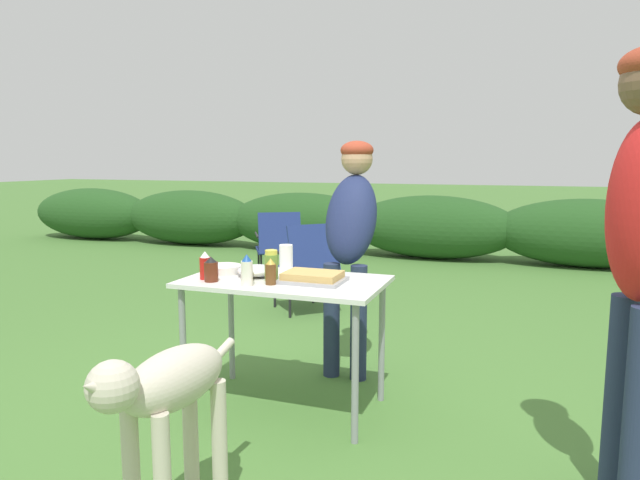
% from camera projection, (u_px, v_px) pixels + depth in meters
% --- Properties ---
extents(ground_plane, '(60.00, 60.00, 0.00)m').
position_uv_depth(ground_plane, '(286.00, 406.00, 3.25)').
color(ground_plane, '#477533').
extents(shrub_hedge, '(14.40, 0.90, 0.90)m').
position_uv_depth(shrub_hedge, '(433.00, 227.00, 8.08)').
color(shrub_hedge, '#234C1E').
rests_on(shrub_hedge, ground).
extents(folding_table, '(1.10, 0.64, 0.74)m').
position_uv_depth(folding_table, '(285.00, 293.00, 3.16)').
color(folding_table, silver).
rests_on(folding_table, ground).
extents(food_tray, '(0.34, 0.25, 0.06)m').
position_uv_depth(food_tray, '(313.00, 277.00, 3.07)').
color(food_tray, '#9E9EA3').
rests_on(food_tray, folding_table).
extents(plate_stack, '(0.21, 0.21, 0.05)m').
position_uv_depth(plate_stack, '(224.00, 269.00, 3.32)').
color(plate_stack, white).
rests_on(plate_stack, folding_table).
extents(mixing_bowl, '(0.22, 0.22, 0.06)m').
position_uv_depth(mixing_bowl, '(256.00, 271.00, 3.23)').
color(mixing_bowl, silver).
rests_on(mixing_bowl, folding_table).
extents(paper_cup_stack, '(0.08, 0.08, 0.16)m').
position_uv_depth(paper_cup_stack, '(286.00, 258.00, 3.38)').
color(paper_cup_stack, white).
rests_on(paper_cup_stack, folding_table).
extents(bbq_sauce_bottle, '(0.08, 0.08, 0.14)m').
position_uv_depth(bbq_sauce_bottle, '(211.00, 270.00, 3.09)').
color(bbq_sauce_bottle, '#562314').
rests_on(bbq_sauce_bottle, folding_table).
extents(beer_bottle, '(0.06, 0.06, 0.14)m').
position_uv_depth(beer_bottle, '(271.00, 272.00, 3.01)').
color(beer_bottle, brown).
rests_on(beer_bottle, folding_table).
extents(mustard_bottle, '(0.06, 0.06, 0.15)m').
position_uv_depth(mustard_bottle, '(247.00, 269.00, 3.08)').
color(mustard_bottle, yellow).
rests_on(mustard_bottle, folding_table).
extents(mayo_bottle, '(0.06, 0.06, 0.17)m').
position_uv_depth(mayo_bottle, '(247.00, 271.00, 2.98)').
color(mayo_bottle, silver).
rests_on(mayo_bottle, folding_table).
extents(ketchup_bottle, '(0.06, 0.06, 0.16)m').
position_uv_depth(ketchup_bottle, '(205.00, 266.00, 3.15)').
color(ketchup_bottle, red).
rests_on(ketchup_bottle, folding_table).
extents(relish_jar, '(0.07, 0.07, 0.17)m').
position_uv_depth(relish_jar, '(271.00, 266.00, 3.11)').
color(relish_jar, olive).
rests_on(relish_jar, folding_table).
extents(standing_person_in_red_jacket, '(0.34, 0.45, 1.52)m').
position_uv_depth(standing_person_in_red_jacket, '(351.00, 229.00, 3.66)').
color(standing_person_in_red_jacket, '#232D4C').
rests_on(standing_person_in_red_jacket, ground).
extents(dog, '(0.28, 0.80, 0.76)m').
position_uv_depth(dog, '(167.00, 397.00, 2.07)').
color(dog, beige).
rests_on(dog, ground).
extents(camp_chair_green_behind_table, '(0.69, 0.74, 0.83)m').
position_uv_depth(camp_chair_green_behind_table, '(278.00, 244.00, 6.33)').
color(camp_chair_green_behind_table, navy).
rests_on(camp_chair_green_behind_table, ground).
extents(camp_chair_near_hedge, '(0.74, 0.74, 0.83)m').
position_uv_depth(camp_chair_near_hedge, '(307.00, 263.00, 5.17)').
color(camp_chair_near_hedge, navy).
rests_on(camp_chair_near_hedge, ground).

